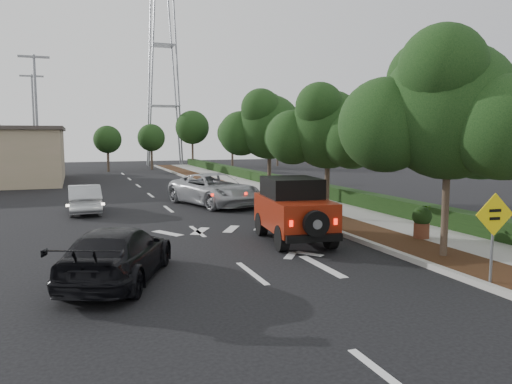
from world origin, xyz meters
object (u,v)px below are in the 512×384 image
silver_suv_ahead (214,190)px  speed_hump_sign (494,226)px  black_suv_oncoming (118,254)px  red_jeep (292,209)px

silver_suv_ahead → speed_hump_sign: bearing=-98.1°
silver_suv_ahead → black_suv_oncoming: size_ratio=1.26×
silver_suv_ahead → speed_hump_sign: speed_hump_sign is taller
speed_hump_sign → silver_suv_ahead: bearing=105.1°
red_jeep → silver_suv_ahead: 9.21m
red_jeep → speed_hump_sign: bearing=-64.6°
silver_suv_ahead → black_suv_oncoming: bearing=-132.0°
red_jeep → silver_suv_ahead: red_jeep is taller
silver_suv_ahead → black_suv_oncoming: silver_suv_ahead is taller
red_jeep → black_suv_oncoming: (-5.89, -2.90, -0.41)m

